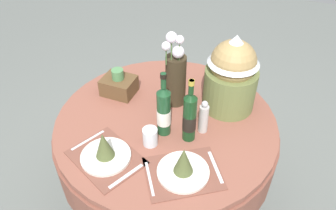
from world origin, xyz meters
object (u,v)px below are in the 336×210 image
(place_setting_left, at_px, (105,151))
(dining_table, at_px, (166,139))
(tumbler_near_left, at_px, (150,137))
(flower_vase, at_px, (176,76))
(woven_basket_side_left, at_px, (119,85))
(wine_bottle_left, at_px, (190,117))
(gift_tub_back_right, at_px, (232,71))
(wine_bottle_centre, at_px, (164,111))
(pepper_mill, at_px, (204,118))
(place_setting_right, at_px, (183,167))

(place_setting_left, bearing_deg, dining_table, 65.60)
(dining_table, bearing_deg, tumbler_near_left, -91.65)
(flower_vase, bearing_deg, woven_basket_side_left, -172.91)
(flower_vase, relative_size, wine_bottle_left, 1.27)
(wine_bottle_left, distance_m, woven_basket_side_left, 0.55)
(woven_basket_side_left, bearing_deg, dining_table, -18.90)
(tumbler_near_left, bearing_deg, gift_tub_back_right, 56.93)
(dining_table, height_order, tumbler_near_left, tumbler_near_left)
(wine_bottle_left, bearing_deg, wine_bottle_centre, -176.86)
(place_setting_left, distance_m, tumbler_near_left, 0.23)
(flower_vase, distance_m, wine_bottle_centre, 0.26)
(pepper_mill, bearing_deg, dining_table, 178.49)
(place_setting_right, bearing_deg, woven_basket_side_left, 142.52)
(dining_table, xyz_separation_m, place_setting_right, (0.21, -0.31, 0.20))
(flower_vase, xyz_separation_m, woven_basket_side_left, (-0.34, -0.04, -0.12))
(dining_table, xyz_separation_m, flower_vase, (-0.01, 0.16, 0.33))
(wine_bottle_centre, bearing_deg, dining_table, 105.93)
(place_setting_left, bearing_deg, pepper_mill, 43.62)
(wine_bottle_centre, height_order, gift_tub_back_right, gift_tub_back_right)
(pepper_mill, xyz_separation_m, gift_tub_back_right, (0.07, 0.25, 0.15))
(woven_basket_side_left, bearing_deg, flower_vase, 7.09)
(woven_basket_side_left, bearing_deg, place_setting_left, -69.01)
(dining_table, height_order, flower_vase, flower_vase)
(woven_basket_side_left, bearing_deg, wine_bottle_centre, -29.23)
(place_setting_right, bearing_deg, pepper_mill, 90.43)
(place_setting_left, xyz_separation_m, place_setting_right, (0.37, 0.05, 0.00))
(place_setting_left, height_order, woven_basket_side_left, woven_basket_side_left)
(dining_table, bearing_deg, gift_tub_back_right, 41.18)
(place_setting_left, distance_m, wine_bottle_left, 0.43)
(place_setting_left, height_order, pepper_mill, pepper_mill)
(place_setting_left, relative_size, wine_bottle_left, 1.17)
(dining_table, xyz_separation_m, pepper_mill, (0.21, -0.01, 0.24))
(place_setting_right, height_order, gift_tub_back_right, gift_tub_back_right)
(flower_vase, bearing_deg, tumbler_near_left, -89.53)
(woven_basket_side_left, bearing_deg, tumbler_near_left, -42.32)
(place_setting_left, relative_size, tumbler_near_left, 4.47)
(place_setting_left, distance_m, pepper_mill, 0.51)
(wine_bottle_centre, bearing_deg, place_setting_left, -124.94)
(dining_table, bearing_deg, wine_bottle_left, -27.53)
(dining_table, relative_size, place_setting_left, 2.92)
(dining_table, xyz_separation_m, tumbler_near_left, (-0.01, -0.19, 0.20))
(place_setting_left, height_order, place_setting_right, same)
(dining_table, relative_size, wine_bottle_left, 3.41)
(place_setting_right, bearing_deg, gift_tub_back_right, 83.09)
(tumbler_near_left, height_order, pepper_mill, pepper_mill)
(place_setting_left, distance_m, gift_tub_back_right, 0.77)
(gift_tub_back_right, distance_m, woven_basket_side_left, 0.66)
(place_setting_right, relative_size, woven_basket_side_left, 2.30)
(flower_vase, height_order, gift_tub_back_right, flower_vase)
(pepper_mill, bearing_deg, wine_bottle_centre, -155.31)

